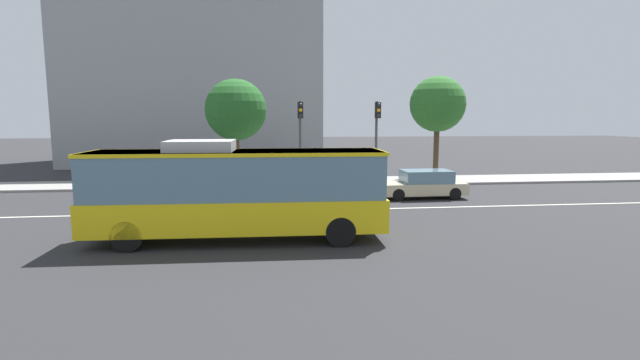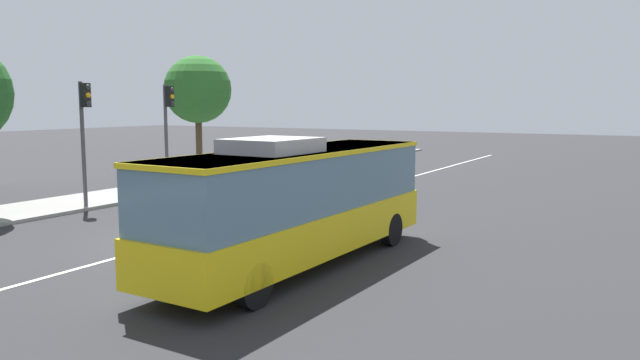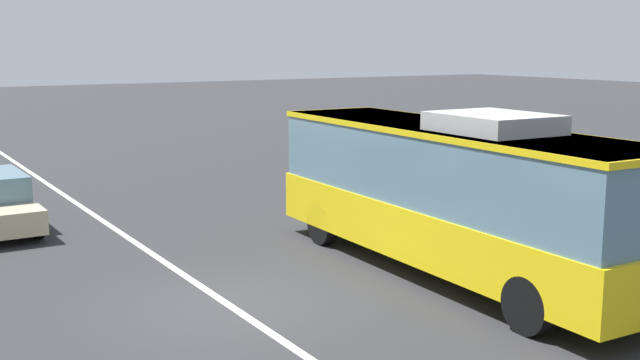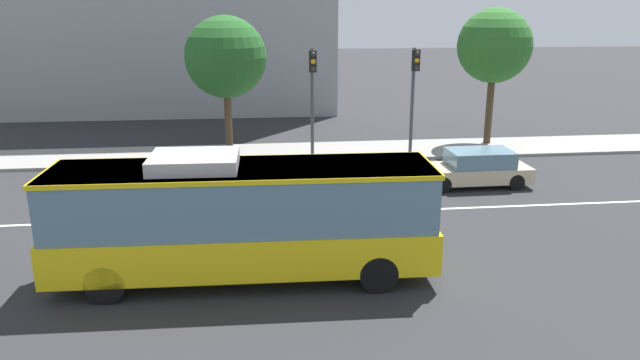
{
  "view_description": "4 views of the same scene",
  "coord_description": "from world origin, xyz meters",
  "px_view_note": "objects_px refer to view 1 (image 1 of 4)",
  "views": [
    {
      "loc": [
        0.42,
        -20.72,
        4.22
      ],
      "look_at": [
        2.63,
        -1.77,
        1.64
      ],
      "focal_mm": 26.05,
      "sensor_mm": 36.0,
      "label": 1
    },
    {
      "loc": [
        -13.97,
        -13.25,
        4.27
      ],
      "look_at": [
        2.82,
        -3.5,
        1.86
      ],
      "focal_mm": 34.05,
      "sensor_mm": 36.0,
      "label": 2
    },
    {
      "loc": [
        -12.6,
        5.73,
        4.77
      ],
      "look_at": [
        0.1,
        -2.06,
        2.15
      ],
      "focal_mm": 43.6,
      "sensor_mm": 36.0,
      "label": 3
    },
    {
      "loc": [
        -0.24,
        -19.61,
        7.1
      ],
      "look_at": [
        1.79,
        -1.79,
        1.78
      ],
      "focal_mm": 33.35,
      "sensor_mm": 36.0,
      "label": 4
    }
  ],
  "objects_px": {
    "traffic_light_far_corner": "(377,128)",
    "street_tree_kerbside_centre": "(438,105)",
    "traffic_light_near_corner": "(300,128)",
    "sedan_beige": "(423,184)",
    "transit_bus": "(237,189)",
    "street_tree_kerbside_left": "(236,110)"
  },
  "relations": [
    {
      "from": "transit_bus",
      "to": "sedan_beige",
      "type": "bearing_deg",
      "value": 40.85
    },
    {
      "from": "traffic_light_near_corner",
      "to": "traffic_light_far_corner",
      "type": "bearing_deg",
      "value": 89.2
    },
    {
      "from": "transit_bus",
      "to": "traffic_light_near_corner",
      "type": "height_order",
      "value": "traffic_light_near_corner"
    },
    {
      "from": "transit_bus",
      "to": "street_tree_kerbside_centre",
      "type": "height_order",
      "value": "street_tree_kerbside_centre"
    },
    {
      "from": "transit_bus",
      "to": "street_tree_kerbside_left",
      "type": "xyz_separation_m",
      "value": [
        -0.86,
        14.15,
        2.87
      ]
    },
    {
      "from": "street_tree_kerbside_left",
      "to": "street_tree_kerbside_centre",
      "type": "height_order",
      "value": "street_tree_kerbside_centre"
    },
    {
      "from": "sedan_beige",
      "to": "street_tree_kerbside_left",
      "type": "distance_m",
      "value": 12.68
    },
    {
      "from": "transit_bus",
      "to": "street_tree_kerbside_left",
      "type": "relative_size",
      "value": 1.52
    },
    {
      "from": "traffic_light_far_corner",
      "to": "street_tree_kerbside_centre",
      "type": "relative_size",
      "value": 0.75
    },
    {
      "from": "transit_bus",
      "to": "street_tree_kerbside_left",
      "type": "distance_m",
      "value": 14.46
    },
    {
      "from": "traffic_light_near_corner",
      "to": "street_tree_kerbside_left",
      "type": "relative_size",
      "value": 0.78
    },
    {
      "from": "traffic_light_far_corner",
      "to": "street_tree_kerbside_centre",
      "type": "bearing_deg",
      "value": 113.09
    },
    {
      "from": "traffic_light_near_corner",
      "to": "street_tree_kerbside_left",
      "type": "xyz_separation_m",
      "value": [
        -3.93,
        2.02,
        1.12
      ]
    },
    {
      "from": "traffic_light_near_corner",
      "to": "street_tree_kerbside_centre",
      "type": "distance_m",
      "value": 9.78
    },
    {
      "from": "transit_bus",
      "to": "traffic_light_near_corner",
      "type": "bearing_deg",
      "value": 77.35
    },
    {
      "from": "traffic_light_far_corner",
      "to": "street_tree_kerbside_centre",
      "type": "height_order",
      "value": "street_tree_kerbside_centre"
    },
    {
      "from": "street_tree_kerbside_left",
      "to": "sedan_beige",
      "type": "bearing_deg",
      "value": -33.24
    },
    {
      "from": "street_tree_kerbside_centre",
      "to": "sedan_beige",
      "type": "bearing_deg",
      "value": -115.32
    },
    {
      "from": "sedan_beige",
      "to": "transit_bus",
      "type": "bearing_deg",
      "value": 38.67
    },
    {
      "from": "sedan_beige",
      "to": "street_tree_kerbside_centre",
      "type": "bearing_deg",
      "value": -115.95
    },
    {
      "from": "traffic_light_near_corner",
      "to": "traffic_light_far_corner",
      "type": "relative_size",
      "value": 1.0
    },
    {
      "from": "traffic_light_near_corner",
      "to": "traffic_light_far_corner",
      "type": "xyz_separation_m",
      "value": [
        4.73,
        0.02,
        0.0
      ]
    }
  ]
}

